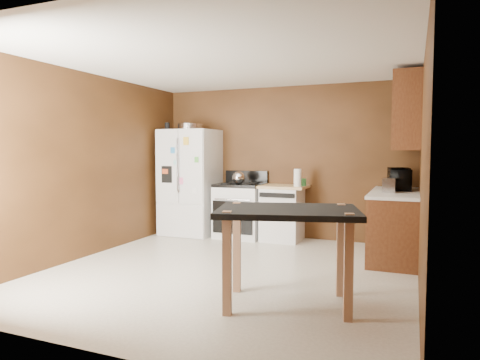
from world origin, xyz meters
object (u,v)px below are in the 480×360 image
Objects in this scene: green_canister at (303,182)px; refrigerator at (190,182)px; microwave at (399,180)px; pen_cup at (167,126)px; island at (288,223)px; paper_towel at (298,178)px; toaster at (390,185)px; roasting_pan at (190,127)px; kettle at (239,178)px; dishwasher at (282,212)px; gas_range at (240,210)px.

refrigerator is (-1.95, -0.12, -0.05)m from green_canister.
microwave is 3.39m from refrigerator.
island is at bearing -41.71° from pen_cup.
paper_towel is 1.46m from toaster.
roasting_pan is at bearing 78.72° from microwave.
microwave is at bearing -2.29° from roasting_pan.
refrigerator is 1.23× the size of island.
green_canister is 1.49m from toaster.
roasting_pan is at bearing 179.26° from kettle.
dishwasher is at bearing 10.90° from kettle.
roasting_pan is 3.41m from toaster.
refrigerator is (-0.02, 0.04, -0.95)m from roasting_pan.
pen_cup is 1.07× the size of green_canister.
roasting_pan reaches higher than green_canister.
paper_towel is at bearing 102.64° from island.
roasting_pan reaches higher than toaster.
island is (0.87, -2.76, 0.32)m from dishwasher.
island is at bearing -77.36° from paper_towel.
refrigerator reaches higher than island.
roasting_pan is 1.65m from gas_range.
kettle is (1.31, 0.05, -0.86)m from pen_cup.
refrigerator is 1.64× the size of gas_range.
island is (1.57, -2.62, -0.23)m from kettle.
pen_cup reaches higher than gas_range.
green_canister is 1.15m from gas_range.
pen_cup is (-0.40, -0.06, 0.01)m from roasting_pan.
microwave is at bearing -4.79° from paper_towel.
paper_towel reaches higher than toaster.
island reaches higher than dishwasher.
gas_range is at bearing 6.39° from roasting_pan.
paper_towel reaches higher than gas_range.
microwave is (3.36, -0.13, -0.81)m from roasting_pan.
roasting_pan is at bearing 174.71° from toaster.
green_canister is at bearing 69.50° from microwave.
roasting_pan reaches higher than kettle.
paper_towel is 0.65m from dishwasher.
dishwasher is at bearing 107.52° from island.
roasting_pan is at bearing -59.26° from refrigerator.
dishwasher is (1.61, 0.12, -1.40)m from roasting_pan.
toaster is at bearing -14.43° from gas_range.
kettle is 0.11× the size of refrigerator.
microwave is at bearing 78.53° from toaster.
toaster is (2.36, -0.50, -0.01)m from kettle.
dishwasher is (-0.28, 0.13, -0.57)m from paper_towel.
paper_towel reaches higher than green_canister.
pen_cup reaches higher than island.
gas_range reaches higher than toaster.
paper_towel is at bearing -0.33° from roasting_pan.
toaster is at bearing -11.97° from kettle.
refrigerator is at bearing -176.54° from green_canister.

